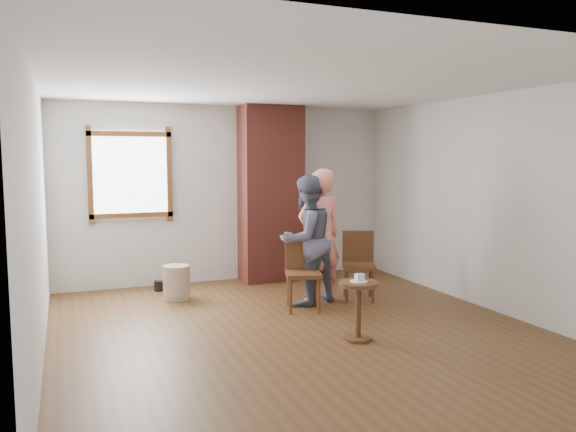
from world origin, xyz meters
The scene contains 12 objects.
ground centered at (0.00, 0.00, 0.00)m, with size 5.50×5.50×0.00m, color brown.
room_shell centered at (-0.06, 0.61, 1.81)m, with size 5.04×5.52×2.62m.
brick_chimney centered at (0.60, 2.50, 1.30)m, with size 0.90×0.50×2.60m, color #974135.
stoneware_crock centered at (-0.95, 1.84, 0.22)m, with size 0.35×0.35×0.44m, color tan.
dark_pot centered at (-1.09, 2.40, 0.07)m, with size 0.14×0.14×0.14m, color black.
dining_chair_left centered at (0.39, 0.81, 0.50)m, with size 0.52×0.52×0.89m.
dining_chair_right centered at (1.27, 1.01, 0.49)m, with size 0.54×0.54×0.88m.
side_table centered at (0.45, -0.48, 0.40)m, with size 0.40×0.40×0.60m.
cake_plate centered at (0.45, -0.48, 0.60)m, with size 0.18×0.18×0.01m, color white.
cake_slice centered at (0.46, -0.48, 0.64)m, with size 0.08×0.07×0.06m, color white.
man centered at (0.53, 1.01, 0.81)m, with size 0.79×0.62×1.62m, color #121533.
person_pink centered at (0.72, 1.04, 0.85)m, with size 0.62×0.41×1.71m, color #FD8E7E.
Camera 1 is at (-2.27, -5.36, 1.85)m, focal length 35.00 mm.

